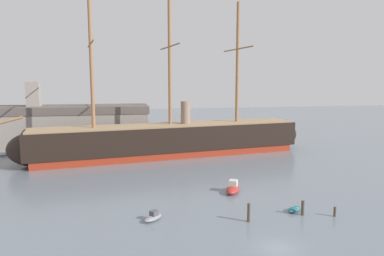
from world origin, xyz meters
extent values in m
plane|color=slate|center=(0.00, 0.00, 0.00)|extent=(400.00, 400.00, 0.00)
cube|color=maroon|center=(-4.27, 48.88, 0.79)|extent=(61.57, 17.94, 1.59)
cube|color=black|center=(-4.27, 48.88, 4.42)|extent=(64.14, 18.69, 5.66)
ellipsoid|color=black|center=(-33.14, 44.61, 3.62)|extent=(12.55, 10.14, 7.25)
ellipsoid|color=black|center=(24.59, 53.15, 3.62)|extent=(12.55, 10.14, 7.25)
cube|color=#9E7F5B|center=(-4.27, 48.88, 7.42)|extent=(62.77, 17.75, 0.34)
cylinder|color=#936642|center=(-21.53, 46.33, 21.97)|extent=(0.79, 0.79, 29.45)
cylinder|color=#936642|center=(-21.53, 46.33, 25.51)|extent=(2.54, 15.11, 0.32)
cylinder|color=#936642|center=(-4.27, 48.88, 21.97)|extent=(0.79, 0.79, 29.45)
cylinder|color=#936642|center=(-4.27, 48.88, 25.51)|extent=(2.54, 15.11, 0.32)
cylinder|color=#936642|center=(12.98, 51.43, 21.97)|extent=(0.79, 0.79, 29.45)
cylinder|color=#936642|center=(12.98, 51.43, 25.51)|extent=(2.54, 15.11, 0.32)
cylinder|color=gray|center=(-0.51, 49.44, 10.08)|extent=(2.27, 2.27, 5.66)
ellipsoid|color=gray|center=(-12.18, 10.14, 0.34)|extent=(3.02, 2.90, 0.69)
cube|color=#4C4C51|center=(-12.02, 10.28, 0.90)|extent=(1.21, 1.20, 0.69)
ellipsoid|color=#236670|center=(6.91, 9.36, 0.32)|extent=(2.96, 2.40, 0.64)
cube|color=#B2ADA3|center=(6.91, 9.36, 0.57)|extent=(0.72, 1.00, 0.10)
ellipsoid|color=#B22D28|center=(1.35, 19.00, 0.54)|extent=(3.88, 4.96, 1.07)
cube|color=beige|center=(1.51, 19.28, 1.40)|extent=(1.77, 1.83, 1.07)
ellipsoid|color=gold|center=(-29.01, 57.33, 0.49)|extent=(4.55, 3.11, 0.98)
cube|color=beige|center=(-28.74, 57.44, 1.27)|extent=(1.60, 1.52, 0.98)
ellipsoid|color=silver|center=(1.70, 61.95, 0.35)|extent=(2.36, 3.20, 0.69)
cube|color=#B2ADA3|center=(1.70, 61.95, 0.61)|extent=(1.10, 0.68, 0.11)
cylinder|color=#4C3D2D|center=(11.18, 6.69, 0.64)|extent=(0.33, 0.33, 1.29)
cylinder|color=#4C3D2D|center=(7.31, 7.97, 0.98)|extent=(0.41, 0.41, 1.95)
cylinder|color=#4C3D2D|center=(-0.44, 7.36, 1.19)|extent=(0.39, 0.39, 2.37)
cube|color=#565659|center=(-29.68, 64.46, 0.40)|extent=(45.94, 16.54, 0.80)
cube|color=gray|center=(-29.68, 64.46, 5.05)|extent=(41.76, 13.78, 8.51)
cube|color=#5B514C|center=(-29.68, 64.46, 10.27)|extent=(42.60, 14.06, 1.93)
cube|color=gray|center=(-37.45, 64.46, 14.36)|extent=(3.20, 3.20, 6.24)
ellipsoid|color=silver|center=(-8.87, 16.38, 11.48)|extent=(0.23, 0.34, 0.11)
sphere|color=silver|center=(-8.79, 16.20, 11.49)|extent=(0.09, 0.09, 0.09)
cube|color=#ADA89E|center=(-8.60, 16.50, 11.50)|extent=(0.47, 0.30, 0.10)
cube|color=#ADA89E|center=(-9.13, 16.27, 11.50)|extent=(0.47, 0.30, 0.10)
camera|label=1|loc=(-16.03, -32.52, 17.36)|focal=32.88mm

